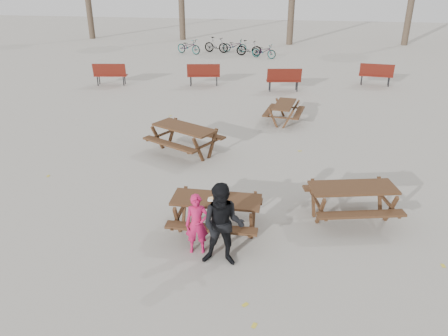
# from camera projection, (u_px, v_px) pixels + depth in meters

# --- Properties ---
(ground) EXTENTS (80.00, 80.00, 0.00)m
(ground) POSITION_uv_depth(u_px,v_px,m) (217.00, 231.00, 9.14)
(ground) COLOR gray
(ground) RESTS_ON ground
(main_picnic_table) EXTENTS (1.80, 1.45, 0.78)m
(main_picnic_table) POSITION_uv_depth(u_px,v_px,m) (216.00, 207.00, 8.89)
(main_picnic_table) COLOR #3A2015
(main_picnic_table) RESTS_ON ground
(food_tray) EXTENTS (0.18, 0.11, 0.03)m
(food_tray) POSITION_uv_depth(u_px,v_px,m) (212.00, 200.00, 8.74)
(food_tray) COLOR white
(food_tray) RESTS_ON main_picnic_table
(bread_roll) EXTENTS (0.14, 0.06, 0.05)m
(bread_roll) POSITION_uv_depth(u_px,v_px,m) (212.00, 198.00, 8.72)
(bread_roll) COLOR tan
(bread_roll) RESTS_ON food_tray
(soda_bottle) EXTENTS (0.07, 0.07, 0.17)m
(soda_bottle) POSITION_uv_depth(u_px,v_px,m) (217.00, 199.00, 8.65)
(soda_bottle) COLOR silver
(soda_bottle) RESTS_ON main_picnic_table
(child) EXTENTS (0.49, 0.37, 1.22)m
(child) POSITION_uv_depth(u_px,v_px,m) (197.00, 224.00, 8.25)
(child) COLOR #B5164B
(child) RESTS_ON ground
(adult) EXTENTS (0.79, 0.62, 1.63)m
(adult) POSITION_uv_depth(u_px,v_px,m) (223.00, 225.00, 7.83)
(adult) COLOR black
(adult) RESTS_ON ground
(picnic_table_east) EXTENTS (2.10, 1.83, 0.78)m
(picnic_table_east) POSITION_uv_depth(u_px,v_px,m) (351.00, 203.00, 9.45)
(picnic_table_east) COLOR #3A2015
(picnic_table_east) RESTS_ON ground
(picnic_table_north) EXTENTS (2.40, 2.25, 0.82)m
(picnic_table_north) POSITION_uv_depth(u_px,v_px,m) (185.00, 140.00, 12.79)
(picnic_table_north) COLOR #3A2015
(picnic_table_north) RESTS_ON ground
(picnic_table_far) EXTENTS (1.47, 1.72, 0.67)m
(picnic_table_far) POSITION_uv_depth(u_px,v_px,m) (284.00, 113.00, 15.41)
(picnic_table_far) COLOR #3A2015
(picnic_table_far) RESTS_ON ground
(park_bench_row) EXTENTS (13.74, 2.53, 1.03)m
(park_bench_row) POSITION_uv_depth(u_px,v_px,m) (243.00, 75.00, 19.91)
(park_bench_row) COLOR maroon
(park_bench_row) RESTS_ON ground
(bicycle_row) EXTENTS (6.53, 2.62, 0.96)m
(bicycle_row) POSITION_uv_depth(u_px,v_px,m) (227.00, 47.00, 27.30)
(bicycle_row) COLOR black
(bicycle_row) RESTS_ON ground
(fallen_leaves) EXTENTS (11.00, 11.00, 0.01)m
(fallen_leaves) POSITION_uv_depth(u_px,v_px,m) (252.00, 180.00, 11.31)
(fallen_leaves) COLOR gold
(fallen_leaves) RESTS_ON ground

